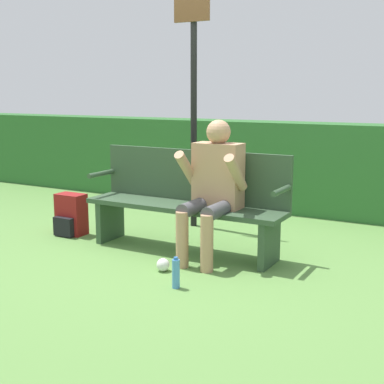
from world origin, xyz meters
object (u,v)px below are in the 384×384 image
object	(u,v)px
backpack	(71,215)
water_bottle	(176,273)
park_bench	(187,200)
person_seated	(213,183)
signpost	(193,96)

from	to	relation	value
backpack	water_bottle	xyz separation A→B (m)	(1.79, -0.81, -0.09)
backpack	park_bench	bearing A→B (deg)	4.96
person_seated	signpost	bearing A→B (deg)	127.35
person_seated	backpack	bearing A→B (deg)	179.76
park_bench	water_bottle	xyz separation A→B (m)	(0.43, -0.93, -0.37)
backpack	signpost	distance (m)	1.84
person_seated	water_bottle	distance (m)	1.00
person_seated	backpack	distance (m)	1.77
park_bench	person_seated	world-z (taller)	person_seated
person_seated	signpost	xyz separation A→B (m)	(-0.74, 0.97, 0.75)
signpost	water_bottle	bearing A→B (deg)	-64.96
backpack	water_bottle	distance (m)	1.96
person_seated	signpost	distance (m)	1.43
park_bench	water_bottle	world-z (taller)	park_bench
person_seated	water_bottle	xyz separation A→B (m)	(0.09, -0.81, -0.58)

